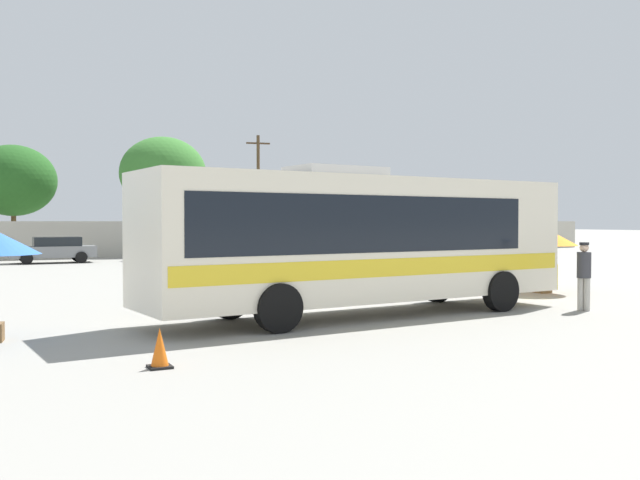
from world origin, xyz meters
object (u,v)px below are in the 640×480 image
(roadside_tree_midright, at_px, (163,173))
(traffic_cone_on_apron, at_px, (160,349))
(coach_bus_cream_yellow, at_px, (360,237))
(utility_pole_near, at_px, (258,191))
(parked_car_third_dark_blue, at_px, (169,248))
(roadside_tree_midleft, at_px, (13,181))
(vendor_umbrella_secondary_orange, at_px, (543,237))
(parked_car_second_grey, at_px, (54,249))
(parked_car_rightmost_black, at_px, (290,246))
(attendant_by_bus_door, at_px, (584,272))

(roadside_tree_midright, height_order, traffic_cone_on_apron, roadside_tree_midright)
(roadside_tree_midright, xyz_separation_m, traffic_cone_on_apron, (-9.30, -36.85, -5.34))
(coach_bus_cream_yellow, relative_size, utility_pole_near, 1.30)
(coach_bus_cream_yellow, relative_size, roadside_tree_midright, 1.40)
(parked_car_third_dark_blue, height_order, utility_pole_near, utility_pole_near)
(parked_car_third_dark_blue, bearing_deg, roadside_tree_midleft, 129.16)
(vendor_umbrella_secondary_orange, height_order, traffic_cone_on_apron, vendor_umbrella_secondary_orange)
(parked_car_second_grey, distance_m, parked_car_rightmost_black, 14.03)
(attendant_by_bus_door, distance_m, vendor_umbrella_secondary_orange, 4.59)
(coach_bus_cream_yellow, height_order, utility_pole_near, utility_pole_near)
(coach_bus_cream_yellow, distance_m, attendant_by_bus_door, 6.02)
(parked_car_second_grey, relative_size, utility_pole_near, 0.52)
(coach_bus_cream_yellow, bearing_deg, vendor_umbrella_secondary_orange, 14.49)
(roadside_tree_midleft, bearing_deg, parked_car_rightmost_black, -33.10)
(coach_bus_cream_yellow, bearing_deg, attendant_by_bus_door, -17.33)
(roadside_tree_midright, bearing_deg, utility_pole_near, 6.34)
(attendant_by_bus_door, height_order, roadside_tree_midright, roadside_tree_midright)
(parked_car_third_dark_blue, bearing_deg, attendant_by_bus_door, -82.41)
(attendant_by_bus_door, height_order, vendor_umbrella_secondary_orange, vendor_umbrella_secondary_orange)
(coach_bus_cream_yellow, xyz_separation_m, parked_car_second_grey, (-4.36, 26.43, -1.15))
(parked_car_third_dark_blue, xyz_separation_m, roadside_tree_midright, (1.45, 7.09, 4.88))
(attendant_by_bus_door, bearing_deg, roadside_tree_midleft, 107.23)
(attendant_by_bus_door, relative_size, parked_car_second_grey, 0.39)
(utility_pole_near, xyz_separation_m, roadside_tree_midright, (-7.39, -0.82, 1.07))
(roadside_tree_midleft, bearing_deg, utility_pole_near, -6.19)
(attendant_by_bus_door, distance_m, roadside_tree_midright, 35.19)
(parked_car_second_grey, bearing_deg, attendant_by_bus_door, -70.40)
(attendant_by_bus_door, bearing_deg, utility_pole_near, 81.78)
(coach_bus_cream_yellow, height_order, attendant_by_bus_door, coach_bus_cream_yellow)
(parked_car_second_grey, height_order, traffic_cone_on_apron, parked_car_second_grey)
(parked_car_third_dark_blue, bearing_deg, parked_car_rightmost_black, -3.21)
(attendant_by_bus_door, distance_m, parked_car_second_grey, 29.93)
(utility_pole_near, height_order, roadside_tree_midleft, utility_pole_near)
(coach_bus_cream_yellow, bearing_deg, traffic_cone_on_apron, -147.00)
(roadside_tree_midright, bearing_deg, vendor_umbrella_secondary_orange, -81.51)
(roadside_tree_midleft, relative_size, traffic_cone_on_apron, 11.57)
(parked_car_third_dark_blue, bearing_deg, parked_car_second_grey, 175.73)
(vendor_umbrella_secondary_orange, relative_size, traffic_cone_on_apron, 3.42)
(roadside_tree_midleft, xyz_separation_m, roadside_tree_midright, (9.37, -2.64, 0.61))
(attendant_by_bus_door, distance_m, traffic_cone_on_apron, 11.74)
(traffic_cone_on_apron, bearing_deg, parked_car_third_dark_blue, 75.22)
(traffic_cone_on_apron, bearing_deg, roadside_tree_midright, 75.83)
(coach_bus_cream_yellow, xyz_separation_m, parked_car_rightmost_black, (9.64, 25.52, -1.16))
(vendor_umbrella_secondary_orange, height_order, roadside_tree_midleft, roadside_tree_midleft)
(coach_bus_cream_yellow, bearing_deg, parked_car_third_dark_blue, 85.62)
(parked_car_rightmost_black, height_order, roadside_tree_midright, roadside_tree_midright)
(coach_bus_cream_yellow, relative_size, parked_car_rightmost_black, 2.81)
(attendant_by_bus_door, height_order, parked_car_rightmost_black, attendant_by_bus_door)
(parked_car_rightmost_black, distance_m, roadside_tree_midleft, 19.08)
(parked_car_rightmost_black, bearing_deg, attendant_by_bus_door, -98.26)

